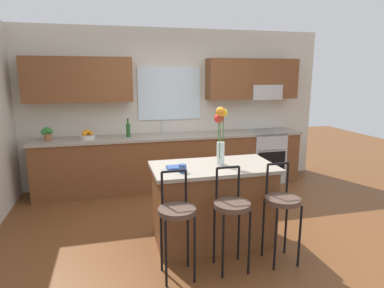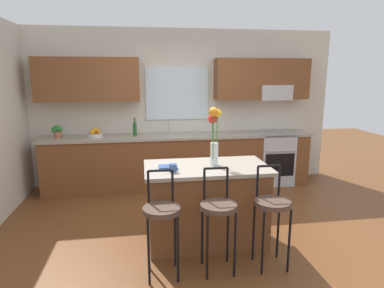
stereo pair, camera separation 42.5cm
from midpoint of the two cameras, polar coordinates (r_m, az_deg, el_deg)
The scene contains 15 objects.
ground_plane at distance 4.33m, azimuth -1.60°, elevation -14.64°, with size 14.00×14.00×0.00m, color brown.
back_wall_assembly at distance 5.84m, azimuth -5.67°, elevation 7.69°, with size 5.60×0.50×2.70m.
counter_run at distance 5.73m, azimuth -5.37°, elevation -2.95°, with size 4.56×0.64×0.92m.
sink_faucet at distance 5.73m, azimuth -7.39°, elevation 3.08°, with size 0.02×0.13×0.23m.
oven_range at distance 6.19m, azimuth 10.41°, elevation -2.02°, with size 0.60×0.64×0.92m.
kitchen_island at distance 3.90m, azimuth 0.47°, elevation -10.23°, with size 1.40×0.78×0.92m.
bar_stool_near at distance 3.20m, azimuth -6.52°, elevation -12.19°, with size 0.36×0.36×1.04m.
bar_stool_middle at distance 3.30m, azimuth 3.16°, elevation -11.28°, with size 0.36×0.36×1.04m.
bar_stool_far at distance 3.50m, azimuth 11.93°, elevation -10.19°, with size 0.36×0.36×1.04m.
flower_vase at distance 3.72m, azimuth 1.68°, elevation 2.29°, with size 0.15×0.18×0.67m.
mug_ceramic at distance 3.49m, azimuth -5.13°, elevation -4.26°, with size 0.08×0.08×0.09m, color #33518C.
cookbook at distance 3.63m, azimuth -6.13°, elevation -4.14°, with size 0.20×0.15×0.03m, color navy.
fruit_bowl_oranges at distance 5.59m, azimuth -19.71°, elevation 1.36°, with size 0.24×0.24×0.16m.
bottle_olive_oil at distance 5.55m, azimuth -13.13°, elevation 2.37°, with size 0.06×0.06×0.30m.
potted_plant_small at distance 5.67m, azimuth -25.72°, elevation 1.70°, with size 0.18×0.12×0.22m.
Camera 1 is at (-1.04, -3.73, 1.94)m, focal length 30.92 mm.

